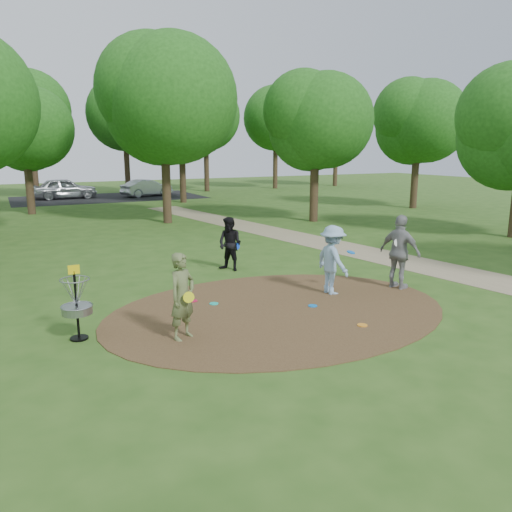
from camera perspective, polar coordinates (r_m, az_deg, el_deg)
name	(u,v)px	position (r m, az deg, el deg)	size (l,w,h in m)	color
ground	(279,311)	(11.94, 2.66, -6.26)	(100.00, 100.00, 0.00)	#2D5119
dirt_clearing	(279,310)	(11.94, 2.66, -6.21)	(8.40, 8.40, 0.02)	#47301C
footpath	(419,265)	(17.38, 18.13, -0.94)	(2.00, 40.00, 0.01)	#8C7A5B
parking_lot	(109,198)	(40.70, -16.46, 6.42)	(14.00, 8.00, 0.01)	black
player_observer_with_disc	(182,297)	(10.07, -8.41, -4.60)	(0.77, 0.69, 1.78)	#5C683C
player_throwing_with_disc	(333,260)	(13.21, 8.74, -0.46)	(1.08, 1.18, 1.83)	#8BAFD0
player_walking_with_disc	(230,244)	(15.61, -2.99, 1.38)	(0.98, 1.04, 1.69)	black
player_waiting_with_disc	(400,252)	(14.06, 16.12, 0.42)	(0.80, 1.29, 2.04)	gray
disc_ground_cyan	(214,304)	(12.40, -4.83, -5.44)	(0.22, 0.22, 0.02)	#18C3AF
disc_ground_blue	(313,306)	(12.27, 6.49, -5.67)	(0.22, 0.22, 0.02)	blue
disc_ground_red	(193,301)	(12.68, -7.20, -5.10)	(0.22, 0.22, 0.02)	#C3133E
car_left	(65,188)	(40.73, -21.02, 7.22)	(1.86, 4.62, 1.57)	#AEB1B6
car_right	(147,188)	(41.03, -12.36, 7.62)	(1.42, 4.07, 1.34)	#ADB2B5
disc_ground_orange	(362,325)	(11.15, 12.05, -7.73)	(0.22, 0.22, 0.02)	orange
disc_golf_basket	(76,298)	(10.57, -19.88, -4.50)	(0.63, 0.63, 1.54)	black
tree_ring	(209,111)	(21.40, -5.43, 16.22)	(36.80, 45.92, 9.59)	#332316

